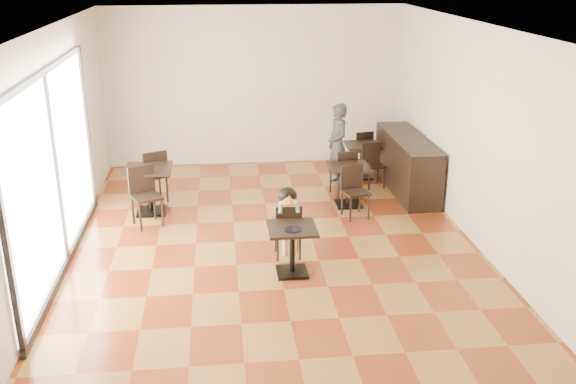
{
  "coord_description": "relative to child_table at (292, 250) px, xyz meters",
  "views": [
    {
      "loc": [
        -0.76,
        -8.92,
        4.05
      ],
      "look_at": [
        0.16,
        -0.62,
        1.0
      ],
      "focal_mm": 40.0,
      "sensor_mm": 36.0,
      "label": 1
    }
  ],
  "objects": [
    {
      "name": "child_chair",
      "position": [
        0.0,
        0.55,
        0.07
      ],
      "size": [
        0.37,
        0.37,
        0.82
      ],
      "primitive_type": null,
      "rotation": [
        0.0,
        0.0,
        3.14
      ],
      "color": "black",
      "rests_on": "floor"
    },
    {
      "name": "wall_back",
      "position": [
        -0.16,
        5.12,
        1.26
      ],
      "size": [
        6.0,
        0.01,
        3.2
      ],
      "primitive_type": "cube",
      "color": "white",
      "rests_on": "floor"
    },
    {
      "name": "cafe_table_mid",
      "position": [
        1.27,
        2.44,
        0.02
      ],
      "size": [
        0.82,
        0.82,
        0.71
      ],
      "primitive_type": null,
      "rotation": [
        0.0,
        0.0,
        0.24
      ],
      "color": "black",
      "rests_on": "floor"
    },
    {
      "name": "floor",
      "position": [
        -0.16,
        1.12,
        -0.34
      ],
      "size": [
        6.0,
        8.0,
        0.01
      ],
      "primitive_type": "cube",
      "color": "brown",
      "rests_on": "ground"
    },
    {
      "name": "cafe_table_back",
      "position": [
        1.82,
        3.9,
        -0.0
      ],
      "size": [
        0.74,
        0.74,
        0.67
      ],
      "primitive_type": null,
      "rotation": [
        0.0,
        0.0,
        0.18
      ],
      "color": "black",
      "rests_on": "floor"
    },
    {
      "name": "pizza_slice",
      "position": [
        0.0,
        0.36,
        0.55
      ],
      "size": [
        0.24,
        0.18,
        0.06
      ],
      "primitive_type": null,
      "color": "tan",
      "rests_on": "child"
    },
    {
      "name": "child_table",
      "position": [
        0.0,
        0.0,
        0.0
      ],
      "size": [
        0.65,
        0.65,
        0.68
      ],
      "primitive_type": null,
      "color": "black",
      "rests_on": "floor"
    },
    {
      "name": "chair_mid_a",
      "position": [
        1.27,
        2.99,
        0.09
      ],
      "size": [
        0.47,
        0.47,
        0.86
      ],
      "primitive_type": null,
      "rotation": [
        0.0,
        0.0,
        3.38
      ],
      "color": "black",
      "rests_on": "floor"
    },
    {
      "name": "wall_left",
      "position": [
        -3.16,
        1.12,
        1.26
      ],
      "size": [
        0.01,
        8.0,
        3.2
      ],
      "primitive_type": "cube",
      "color": "white",
      "rests_on": "floor"
    },
    {
      "name": "chair_left_b",
      "position": [
        -2.1,
        1.93,
        0.14
      ],
      "size": [
        0.57,
        0.57,
        0.95
      ],
      "primitive_type": null,
      "rotation": [
        0.0,
        0.0,
        0.43
      ],
      "color": "black",
      "rests_on": "floor"
    },
    {
      "name": "cafe_table_left",
      "position": [
        -2.1,
        2.48,
        0.05
      ],
      "size": [
        1.0,
        1.0,
        0.79
      ],
      "primitive_type": null,
      "rotation": [
        0.0,
        0.0,
        0.43
      ],
      "color": "black",
      "rests_on": "floor"
    },
    {
      "name": "wall_right",
      "position": [
        2.84,
        1.12,
        1.26
      ],
      "size": [
        0.01,
        8.0,
        3.2
      ],
      "primitive_type": "cube",
      "color": "white",
      "rests_on": "floor"
    },
    {
      "name": "storefront_window",
      "position": [
        -3.13,
        0.62,
        1.06
      ],
      "size": [
        0.04,
        4.5,
        2.6
      ],
      "primitive_type": "cube",
      "color": "white",
      "rests_on": "floor"
    },
    {
      "name": "service_counter",
      "position": [
        2.49,
        3.12,
        0.16
      ],
      "size": [
        0.6,
        2.4,
        1.0
      ],
      "primitive_type": "cube",
      "color": "black",
      "rests_on": "floor"
    },
    {
      "name": "plate",
      "position": [
        0.0,
        -0.1,
        0.35
      ],
      "size": [
        0.23,
        0.23,
        0.01
      ],
      "primitive_type": "cylinder",
      "color": "black",
      "rests_on": "child_table"
    },
    {
      "name": "wall_front",
      "position": [
        -0.16,
        -2.88,
        1.26
      ],
      "size": [
        6.0,
        0.01,
        3.2
      ],
      "primitive_type": "cube",
      "color": "white",
      "rests_on": "floor"
    },
    {
      "name": "chair_back_a",
      "position": [
        1.93,
        4.45,
        0.06
      ],
      "size": [
        0.42,
        0.42,
        0.81
      ],
      "primitive_type": null,
      "rotation": [
        0.0,
        0.0,
        3.32
      ],
      "color": "black",
      "rests_on": "floor"
    },
    {
      "name": "child",
      "position": [
        0.0,
        0.55,
        0.18
      ],
      "size": [
        0.37,
        0.52,
        1.04
      ],
      "primitive_type": null,
      "color": "slate",
      "rests_on": "child_chair"
    },
    {
      "name": "chair_back_b",
      "position": [
        1.93,
        3.35,
        0.06
      ],
      "size": [
        0.42,
        0.42,
        0.81
      ],
      "primitive_type": null,
      "rotation": [
        0.0,
        0.0,
        0.18
      ],
      "color": "black",
      "rests_on": "floor"
    },
    {
      "name": "chair_left_a",
      "position": [
        -2.1,
        3.03,
        0.14
      ],
      "size": [
        0.57,
        0.57,
        0.95
      ],
      "primitive_type": null,
      "rotation": [
        0.0,
        0.0,
        3.57
      ],
      "color": "black",
      "rests_on": "floor"
    },
    {
      "name": "ceiling",
      "position": [
        -0.16,
        1.12,
        2.86
      ],
      "size": [
        6.0,
        8.0,
        0.01
      ],
      "primitive_type": "cube",
      "color": "silver",
      "rests_on": "floor"
    },
    {
      "name": "adult_patron",
      "position": [
        1.28,
        3.6,
        0.43
      ],
      "size": [
        0.47,
        0.62,
        1.55
      ],
      "primitive_type": "imported",
      "rotation": [
        0.0,
        0.0,
        -1.39
      ],
      "color": "#343539",
      "rests_on": "floor"
    },
    {
      "name": "chair_mid_b",
      "position": [
        1.27,
        1.89,
        0.09
      ],
      "size": [
        0.47,
        0.47,
        0.86
      ],
      "primitive_type": null,
      "rotation": [
        0.0,
        0.0,
        0.24
      ],
      "color": "black",
      "rests_on": "floor"
    }
  ]
}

